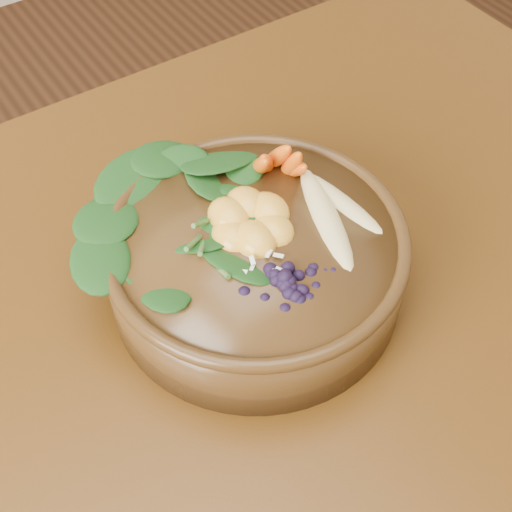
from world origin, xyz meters
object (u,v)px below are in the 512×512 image
at_px(mandarin_cluster, 251,212).
at_px(blueberry_pile, 286,269).
at_px(stoneware_bowl, 256,263).
at_px(banana_halves, 335,199).
at_px(carrot_cluster, 274,139).
at_px(kale_heap, 188,192).

height_order(mandarin_cluster, blueberry_pile, blueberry_pile).
height_order(stoneware_bowl, blueberry_pile, blueberry_pile).
distance_m(mandarin_cluster, blueberry_pile, 0.07).
bearing_deg(blueberry_pile, banana_halves, 27.70).
bearing_deg(carrot_cluster, banana_halves, -66.94).
bearing_deg(mandarin_cluster, blueberry_pile, -100.05).
relative_size(mandarin_cluster, blueberry_pile, 0.69).
xyz_separation_m(stoneware_bowl, carrot_cluster, (0.06, 0.06, 0.07)).
height_order(banana_halves, mandarin_cluster, mandarin_cluster).
distance_m(carrot_cluster, blueberry_pile, 0.13).
bearing_deg(mandarin_cluster, kale_heap, 127.43).
relative_size(stoneware_bowl, blueberry_pile, 2.16).
bearing_deg(kale_heap, carrot_cluster, -0.27).
xyz_separation_m(kale_heap, carrot_cluster, (0.09, -0.00, 0.02)).
distance_m(kale_heap, carrot_cluster, 0.09).
bearing_deg(stoneware_bowl, kale_heap, 116.09).
bearing_deg(stoneware_bowl, mandarin_cluster, 72.88).
bearing_deg(kale_heap, stoneware_bowl, -63.91).
height_order(carrot_cluster, mandarin_cluster, carrot_cluster).
xyz_separation_m(carrot_cluster, mandarin_cluster, (-0.05, -0.04, -0.02)).
height_order(stoneware_bowl, carrot_cluster, carrot_cluster).
relative_size(carrot_cluster, blueberry_pile, 0.60).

